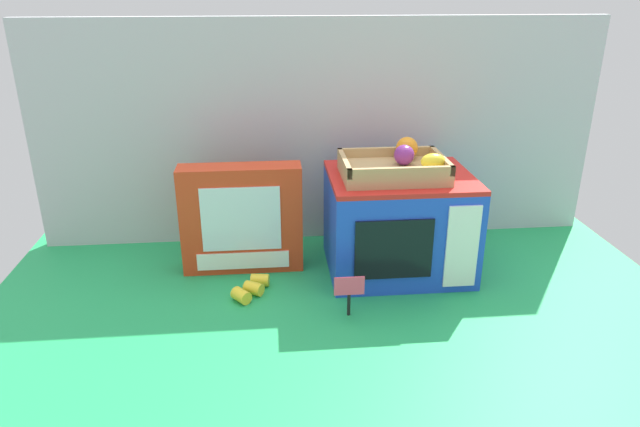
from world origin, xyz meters
The scene contains 7 objects.
ground_plane centered at (0.00, 0.00, 0.00)m, with size 1.70×1.70×0.00m, color #219E54.
display_back_panel centered at (0.00, 0.23, 0.32)m, with size 1.61×0.03×0.64m, color #B7BABF.
toy_microwave centered at (0.18, -0.02, 0.13)m, with size 0.36×0.30×0.27m.
food_groups_crate centered at (0.17, -0.03, 0.29)m, with size 0.26×0.19×0.09m.
cookie_set_box centered at (-0.23, 0.02, 0.14)m, with size 0.32×0.08×0.29m.
price_sign centered at (0.02, -0.24, 0.07)m, with size 0.07×0.01×0.10m.
loose_toy_banana centered at (-0.20, -0.12, 0.02)m, with size 0.10×0.12×0.03m.
Camera 1 is at (-0.15, -1.38, 0.72)m, focal length 32.06 mm.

